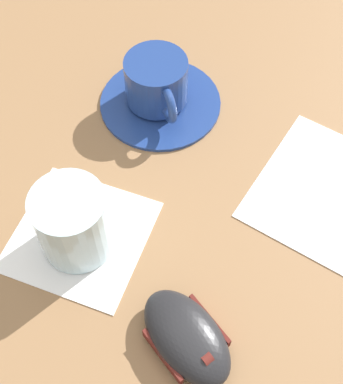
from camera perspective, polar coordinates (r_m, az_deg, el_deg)
ground_plane at (r=0.59m, az=-1.61°, el=0.14°), size 3.00×3.00×0.00m
saucer at (r=0.66m, az=-1.20°, el=9.63°), size 0.15×0.15×0.01m
coffee_cup at (r=0.64m, az=-1.57°, el=11.67°), size 0.10×0.07×0.06m
computer_mouse at (r=0.50m, az=1.62°, el=-15.19°), size 0.11×0.07×0.03m
napkin_under_glass at (r=0.57m, az=-9.68°, el=-4.59°), size 0.18×0.18×0.00m
drinking_glass at (r=0.53m, az=-10.48°, el=-3.25°), size 0.07×0.07×0.08m
napkin_spare at (r=0.61m, az=17.09°, el=-0.41°), size 0.20×0.20×0.00m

